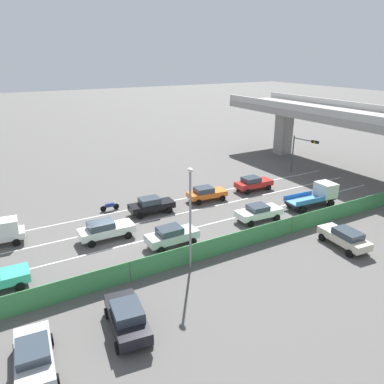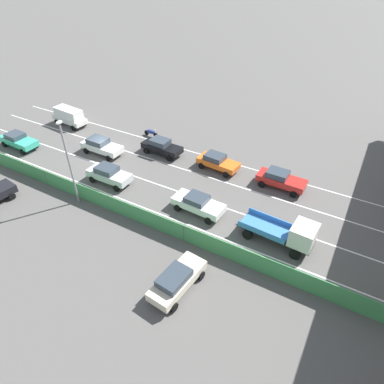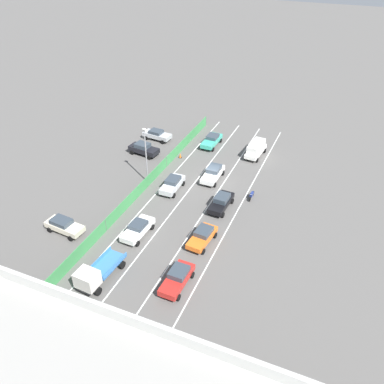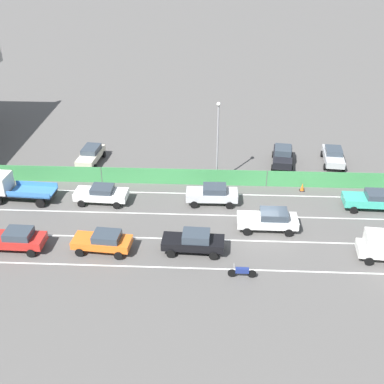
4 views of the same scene
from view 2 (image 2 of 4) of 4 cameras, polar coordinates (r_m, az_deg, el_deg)
name	(u,v)px [view 2 (image 2 of 4)]	position (r m, az deg, el deg)	size (l,w,h in m)	color
ground_plane	(104,154)	(38.03, -14.68, 6.19)	(300.00, 300.00, 0.00)	#565451
lane_line_left_edge	(182,149)	(37.88, -1.67, 7.33)	(0.14, 49.50, 0.01)	silver
lane_line_mid_left	(165,163)	(35.34, -4.64, 4.89)	(0.14, 49.50, 0.01)	silver
lane_line_mid_right	(145,180)	(32.99, -8.03, 2.07)	(0.14, 49.50, 0.01)	silver
lane_line_right_edge	(121,199)	(30.86, -11.90, -1.16)	(0.14, 49.50, 0.01)	silver
green_fence	(107,202)	(29.46, -14.18, -1.71)	(0.10, 45.60, 1.57)	#3D8E4C
car_taxi_teal	(18,140)	(42.53, -27.44, 7.85)	(2.13, 4.74, 1.60)	teal
car_hatchback_white	(198,203)	(28.30, 1.02, -1.95)	(2.18, 4.58, 1.57)	silver
car_van_white	(69,116)	(45.59, -20.15, 12.07)	(2.30, 4.87, 2.14)	silver
car_sedan_white	(101,146)	(37.90, -15.18, 7.61)	(2.04, 4.70, 1.69)	white
car_taxi_orange	(217,161)	(33.96, 4.33, 5.19)	(2.26, 4.40, 1.56)	orange
car_sedan_silver	(109,174)	(32.83, -13.95, 3.00)	(2.00, 4.40, 1.67)	#B7BABC
car_sedan_red	(280,179)	(32.25, 14.79, 2.15)	(2.07, 4.53, 1.65)	red
car_sedan_black	(162,146)	(36.68, -5.20, 7.76)	(2.08, 4.59, 1.67)	black
flatbed_truck_blue	(290,234)	(26.05, 16.28, -6.79)	(2.53, 5.70, 2.37)	black
motorcycle	(151,133)	(40.67, -6.97, 9.96)	(0.60, 1.95, 0.93)	black
parked_sedan_cream	(177,280)	(22.57, -2.59, -14.66)	(4.60, 2.25, 1.61)	beige
street_lamp	(68,156)	(29.07, -20.39, 5.68)	(0.60, 0.36, 7.75)	gray
traffic_cone	(31,169)	(37.36, -25.73, 3.52)	(0.47, 0.47, 0.70)	orange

